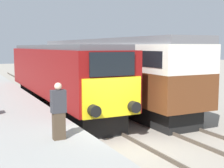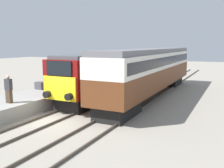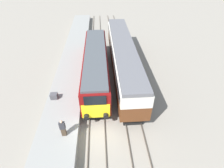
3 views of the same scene
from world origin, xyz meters
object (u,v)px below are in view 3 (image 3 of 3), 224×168
object	(u,v)px
locomotive	(96,65)
passenger_carriage	(123,56)
luggage_crate	(54,96)
person_on_platform	(63,128)

from	to	relation	value
locomotive	passenger_carriage	distance (m)	3.66
locomotive	luggage_crate	xyz separation A→B (m)	(-4.29, -4.33, -0.92)
locomotive	person_on_platform	xyz separation A→B (m)	(-2.62, -8.93, -0.36)
locomotive	luggage_crate	distance (m)	6.16
passenger_carriage	luggage_crate	bearing A→B (deg)	-143.86
passenger_carriage	luggage_crate	distance (m)	9.62
locomotive	person_on_platform	world-z (taller)	locomotive
person_on_platform	luggage_crate	size ratio (longest dim) A/B	2.48
passenger_carriage	luggage_crate	xyz separation A→B (m)	(-7.69, -5.62, -1.31)
passenger_carriage	person_on_platform	world-z (taller)	passenger_carriage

